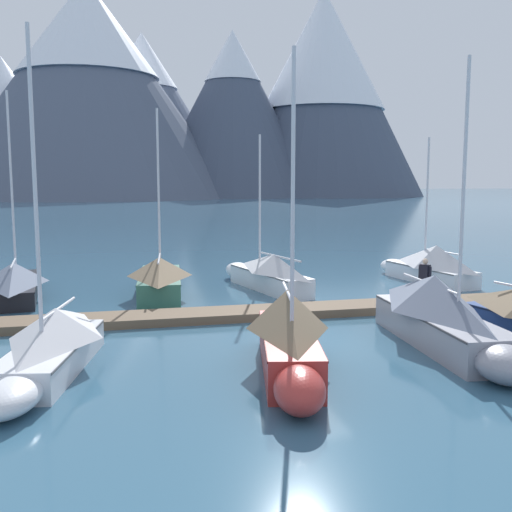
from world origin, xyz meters
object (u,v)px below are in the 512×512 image
at_px(sailboat_last_slip, 429,264).
at_px(person_on_dock, 425,277).
at_px(sailboat_second_berth, 49,346).
at_px(sailboat_outer_slip, 443,315).
at_px(sailboat_far_berth, 267,272).
at_px(sailboat_mid_dock_starboard, 289,336).
at_px(sailboat_mid_dock_port, 160,276).
at_px(sailboat_nearest_berth, 15,280).

bearing_deg(sailboat_last_slip, person_on_dock, -121.39).
distance_m(sailboat_second_berth, sailboat_outer_slip, 11.23).
height_order(sailboat_second_berth, sailboat_far_berth, sailboat_second_berth).
xyz_separation_m(sailboat_last_slip, person_on_dock, (-3.42, -5.60, 0.39)).
relative_size(sailboat_outer_slip, sailboat_last_slip, 1.17).
height_order(sailboat_last_slip, person_on_dock, sailboat_last_slip).
bearing_deg(sailboat_mid_dock_starboard, sailboat_mid_dock_port, 101.98).
height_order(sailboat_nearest_berth, sailboat_far_berth, sailboat_nearest_berth).
bearing_deg(sailboat_last_slip, sailboat_mid_dock_starboard, -132.52).
height_order(sailboat_second_berth, sailboat_mid_dock_starboard, sailboat_second_berth).
bearing_deg(person_on_dock, sailboat_mid_dock_port, 151.53).
relative_size(sailboat_mid_dock_port, sailboat_last_slip, 1.14).
bearing_deg(sailboat_outer_slip, sailboat_second_berth, 179.24).
bearing_deg(sailboat_mid_dock_starboard, sailboat_second_berth, 167.33).
bearing_deg(sailboat_far_berth, person_on_dock, -48.47).
distance_m(sailboat_second_berth, sailboat_last_slip, 19.80).
bearing_deg(sailboat_nearest_berth, sailboat_outer_slip, -39.32).
distance_m(sailboat_mid_dock_port, sailboat_outer_slip, 12.78).
relative_size(sailboat_second_berth, person_on_dock, 5.11).
distance_m(sailboat_nearest_berth, sailboat_far_berth, 11.01).
xyz_separation_m(sailboat_far_berth, sailboat_last_slip, (8.33, 0.06, 0.06)).
bearing_deg(sailboat_outer_slip, sailboat_mid_dock_starboard, -166.78).
distance_m(sailboat_second_berth, sailboat_mid_dock_starboard, 6.21).
bearing_deg(person_on_dock, sailboat_outer_slip, -113.99).
relative_size(sailboat_mid_dock_starboard, sailboat_outer_slip, 0.97).
bearing_deg(sailboat_last_slip, sailboat_outer_slip, -118.05).
height_order(sailboat_mid_dock_port, sailboat_far_berth, sailboat_mid_dock_port).
xyz_separation_m(sailboat_nearest_berth, sailboat_mid_dock_port, (6.09, -0.95, 0.08)).
bearing_deg(sailboat_second_berth, sailboat_mid_dock_starboard, -12.67).
distance_m(sailboat_outer_slip, sailboat_last_slip, 11.96).
height_order(sailboat_second_berth, sailboat_last_slip, sailboat_second_berth).
xyz_separation_m(sailboat_second_berth, sailboat_far_berth, (8.52, 10.35, 0.06)).
distance_m(sailboat_nearest_berth, sailboat_outer_slip, 17.71).
distance_m(sailboat_mid_dock_port, sailboat_last_slip, 13.23).
bearing_deg(sailboat_second_berth, sailboat_last_slip, 31.70).
distance_m(sailboat_mid_dock_starboard, sailboat_last_slip, 15.97).
distance_m(sailboat_second_berth, sailboat_mid_dock_port, 10.75).
bearing_deg(sailboat_mid_dock_starboard, sailboat_outer_slip, 13.22).
bearing_deg(sailboat_second_berth, sailboat_outer_slip, -0.76).
xyz_separation_m(sailboat_mid_dock_port, sailboat_last_slip, (13.23, 0.29, 0.05)).
relative_size(sailboat_mid_dock_starboard, person_on_dock, 4.77).
bearing_deg(sailboat_outer_slip, sailboat_last_slip, 61.95).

